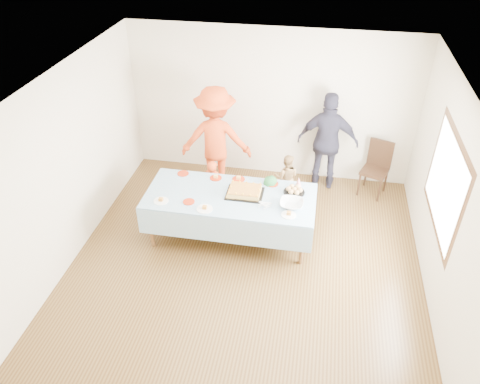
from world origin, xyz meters
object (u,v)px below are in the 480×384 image
object	(u,v)px
birthday_cake	(245,192)
adult_left	(216,139)
dining_chair	(377,165)
party_table	(230,198)

from	to	relation	value
birthday_cake	adult_left	bearing A→B (deg)	119.28
dining_chair	adult_left	size ratio (longest dim) A/B	0.52
party_table	birthday_cake	xyz separation A→B (m)	(0.21, 0.07, 0.10)
party_table	adult_left	xyz separation A→B (m)	(-0.52, 1.37, 0.22)
dining_chair	adult_left	xyz separation A→B (m)	(-2.76, -0.32, 0.40)
party_table	dining_chair	distance (m)	2.81
party_table	dining_chair	bearing A→B (deg)	37.03
party_table	adult_left	distance (m)	1.48
birthday_cake	adult_left	xyz separation A→B (m)	(-0.73, 1.30, 0.12)
birthday_cake	dining_chair	xyz separation A→B (m)	(2.03, 1.62, -0.29)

